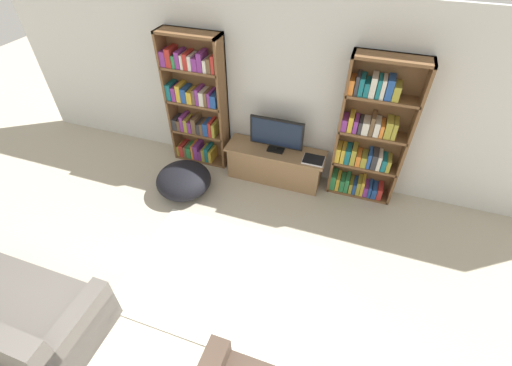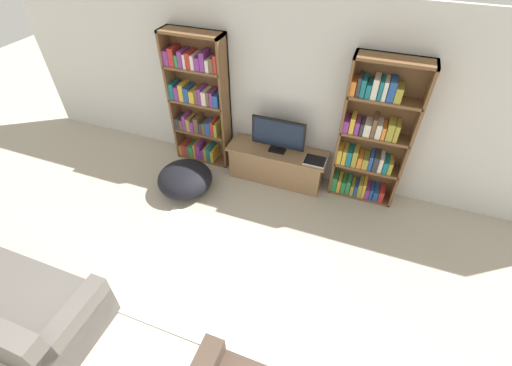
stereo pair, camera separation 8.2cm
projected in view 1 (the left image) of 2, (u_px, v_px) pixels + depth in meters
name	position (u px, v px, depth m)	size (l,w,h in m)	color
wall_back	(286.00, 94.00, 4.73)	(8.80, 0.06, 2.60)	silver
bookshelf_left	(196.00, 104.00, 5.13)	(0.90, 0.30, 2.05)	brown
bookshelf_right	(370.00, 137.00, 4.53)	(0.90, 0.30, 2.05)	brown
tv_stand	(275.00, 164.00, 5.21)	(1.48, 0.46, 0.53)	#8E6B47
television	(277.00, 134.00, 4.86)	(0.78, 0.16, 0.52)	black
laptop	(313.00, 160.00, 4.84)	(0.30, 0.25, 0.03)	silver
area_rug	(223.00, 277.00, 4.03)	(2.22, 1.59, 0.02)	beige
couch_left_sectional	(13.00, 315.00, 3.40)	(1.74, 0.88, 0.80)	#56514C
beanbag_ottoman	(184.00, 180.00, 5.01)	(0.80, 0.80, 0.44)	black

